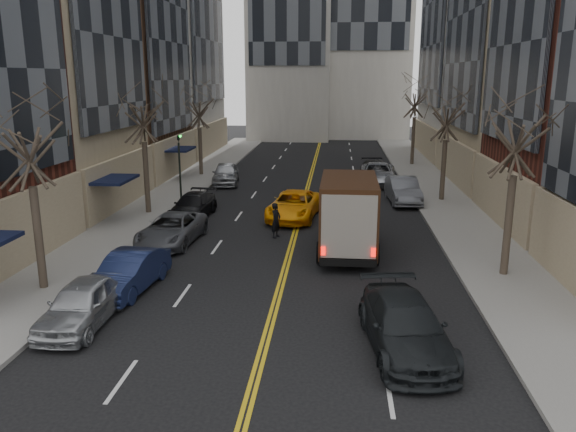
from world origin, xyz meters
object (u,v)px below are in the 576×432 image
ups_truck (348,215)px  taxi (294,205)px  observer_sedan (405,326)px  pedestrian (276,220)px

ups_truck → taxi: (-2.92, 6.05, -1.01)m
taxi → ups_truck: bearing=-57.7°
ups_truck → observer_sedan: bearing=-80.2°
observer_sedan → pedestrian: 12.51m
pedestrian → observer_sedan: bearing=-133.3°
pedestrian → ups_truck: bearing=-98.0°
taxi → pedestrian: bearing=-91.9°
ups_truck → pedestrian: size_ratio=3.68×
ups_truck → observer_sedan: 9.52m
ups_truck → pedestrian: bearing=149.5°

